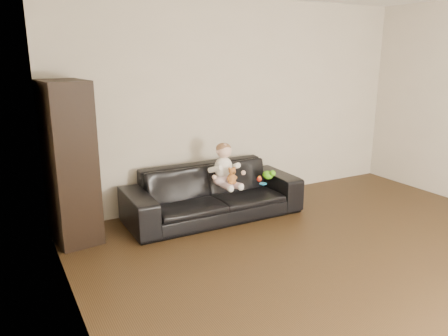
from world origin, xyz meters
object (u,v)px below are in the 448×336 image
cabinet (70,164)px  toy_green (268,175)px  toy_rattle (259,179)px  baby (225,168)px  teddy_bear (232,176)px  sofa (213,192)px  toy_blue_disc (263,184)px

cabinet → toy_green: bearing=-13.3°
toy_green → toy_rattle: size_ratio=2.36×
toy_rattle → baby: bearing=174.8°
baby → teddy_bear: (0.01, -0.16, -0.06)m
sofa → baby: 0.36m
teddy_bear → toy_rattle: teddy_bear is taller
teddy_bear → toy_rattle: size_ratio=3.07×
sofa → toy_blue_disc: sofa is taller
sofa → cabinet: (-1.60, 0.10, 0.53)m
toy_rattle → toy_blue_disc: 0.11m
teddy_bear → toy_rattle: bearing=9.7°
cabinet → teddy_bear: bearing=-20.3°
teddy_bear → toy_blue_disc: (0.44, 0.01, -0.16)m
cabinet → toy_rattle: cabinet is taller
teddy_bear → toy_blue_disc: 0.46m
baby → toy_blue_disc: size_ratio=5.80×
cabinet → toy_blue_disc: size_ratio=18.88×
sofa → toy_rattle: 0.59m
toy_green → toy_rattle: (-0.15, -0.04, -0.02)m
baby → teddy_bear: bearing=-93.3°
toy_green → toy_rattle: bearing=-165.3°
cabinet → baby: (1.69, -0.22, -0.21)m
sofa → toy_blue_disc: bearing=-26.2°
toy_green → toy_blue_disc: bearing=-138.3°
toy_blue_disc → toy_rattle: bearing=81.9°
baby → teddy_bear: 0.17m
sofa → cabinet: bearing=176.6°
sofa → toy_rattle: sofa is taller
cabinet → baby: size_ratio=3.25×
baby → toy_green: baby is taller
baby → toy_rattle: baby is taller
toy_blue_disc → cabinet: bearing=170.3°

